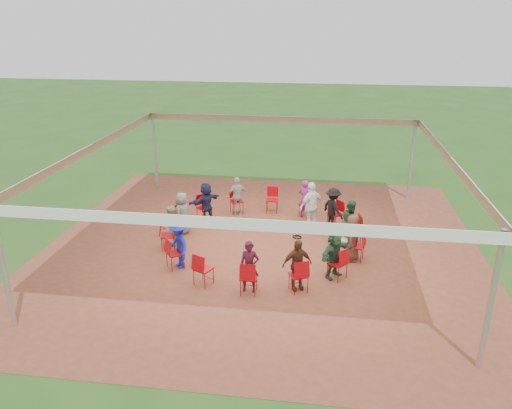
# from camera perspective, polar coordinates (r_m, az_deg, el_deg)

# --- Properties ---
(ground) EXTENTS (80.00, 80.00, 0.00)m
(ground) POSITION_cam_1_polar(r_m,az_deg,el_deg) (15.30, 0.73, -4.71)
(ground) COLOR #244F18
(ground) RESTS_ON ground
(dirt_patch) EXTENTS (13.00, 13.00, 0.00)m
(dirt_patch) POSITION_cam_1_polar(r_m,az_deg,el_deg) (15.29, 0.73, -4.69)
(dirt_patch) COLOR brown
(dirt_patch) RESTS_ON ground
(tent) EXTENTS (10.33, 10.33, 3.00)m
(tent) POSITION_cam_1_polar(r_m,az_deg,el_deg) (14.44, 0.77, 3.83)
(tent) COLOR #B2B2B7
(tent) RESTS_ON ground
(chair_0) EXTENTS (0.52, 0.51, 0.90)m
(chair_0) POSITION_cam_1_polar(r_m,az_deg,el_deg) (14.49, 11.37, -4.69)
(chair_0) COLOR #AE040C
(chair_0) RESTS_ON ground
(chair_1) EXTENTS (0.52, 0.51, 0.90)m
(chair_1) POSITION_cam_1_polar(r_m,az_deg,el_deg) (15.64, 11.13, -2.72)
(chair_1) COLOR #AE040C
(chair_1) RESTS_ON ground
(chair_2) EXTENTS (0.61, 0.60, 0.90)m
(chair_2) POSITION_cam_1_polar(r_m,az_deg,el_deg) (16.66, 9.06, -1.10)
(chair_2) COLOR #AE040C
(chair_2) RESTS_ON ground
(chair_3) EXTENTS (0.57, 0.58, 0.90)m
(chair_3) POSITION_cam_1_polar(r_m,az_deg,el_deg) (17.39, 5.78, 0.00)
(chair_3) COLOR #AE040C
(chair_3) RESTS_ON ground
(chair_4) EXTENTS (0.42, 0.44, 0.90)m
(chair_4) POSITION_cam_1_polar(r_m,az_deg,el_deg) (17.72, 1.85, 0.51)
(chair_4) COLOR #AE040C
(chair_4) RESTS_ON ground
(chair_5) EXTENTS (0.57, 0.58, 0.90)m
(chair_5) POSITION_cam_1_polar(r_m,az_deg,el_deg) (17.62, -2.23, 0.38)
(chair_5) COLOR #AE040C
(chair_5) RESTS_ON ground
(chair_6) EXTENTS (0.61, 0.60, 0.90)m
(chair_6) POSITION_cam_1_polar(r_m,az_deg,el_deg) (17.09, -5.93, -0.38)
(chair_6) COLOR #AE040C
(chair_6) RESTS_ON ground
(chair_7) EXTENTS (0.52, 0.51, 0.90)m
(chair_7) POSITION_cam_1_polar(r_m,az_deg,el_deg) (16.21, -8.73, -1.71)
(chair_7) COLOR #AE040C
(chair_7) RESTS_ON ground
(chair_8) EXTENTS (0.52, 0.51, 0.90)m
(chair_8) POSITION_cam_1_polar(r_m,az_deg,el_deg) (15.10, -10.03, -3.51)
(chair_8) COLOR #AE040C
(chair_8) RESTS_ON ground
(chair_9) EXTENTS (0.61, 0.60, 0.90)m
(chair_9) POSITION_cam_1_polar(r_m,az_deg,el_deg) (13.97, -9.25, -5.54)
(chair_9) COLOR #AE040C
(chair_9) RESTS_ON ground
(chair_10) EXTENTS (0.57, 0.58, 0.90)m
(chair_10) POSITION_cam_1_polar(r_m,az_deg,el_deg) (13.05, -6.04, -7.35)
(chair_10) COLOR #AE040C
(chair_10) RESTS_ON ground
(chair_11) EXTENTS (0.42, 0.44, 0.90)m
(chair_11) POSITION_cam_1_polar(r_m,az_deg,el_deg) (12.59, -0.83, -8.33)
(chair_11) COLOR #AE040C
(chair_11) RESTS_ON ground
(chair_12) EXTENTS (0.57, 0.58, 0.90)m
(chair_12) POSITION_cam_1_polar(r_m,az_deg,el_deg) (12.74, 4.88, -8.05)
(chair_12) COLOR #AE040C
(chair_12) RESTS_ON ground
(chair_13) EXTENTS (0.61, 0.60, 0.90)m
(chair_13) POSITION_cam_1_polar(r_m,az_deg,el_deg) (13.44, 9.29, -6.65)
(chair_13) COLOR #AE040C
(chair_13) RESTS_ON ground
(person_seated_0) EXTENTS (0.51, 0.73, 1.37)m
(person_seated_0) POSITION_cam_1_polar(r_m,az_deg,el_deg) (14.41, 10.97, -3.76)
(person_seated_0) COLOR #542C20
(person_seated_0) RESTS_ON ground
(person_seated_1) EXTENTS (0.52, 0.73, 1.37)m
(person_seated_1) POSITION_cam_1_polar(r_m,az_deg,el_deg) (15.51, 10.76, -1.93)
(person_seated_1) COLOR #23452E
(person_seated_1) RESTS_ON ground
(person_seated_2) EXTENTS (0.90, 0.96, 1.37)m
(person_seated_2) POSITION_cam_1_polar(r_m,az_deg,el_deg) (16.50, 8.79, -0.41)
(person_seated_2) COLOR black
(person_seated_2) RESTS_ON ground
(person_seated_3) EXTENTS (0.59, 0.51, 1.37)m
(person_seated_3) POSITION_cam_1_polar(r_m,az_deg,el_deg) (17.20, 5.62, 0.63)
(person_seated_3) COLOR #8D1D73
(person_seated_3) RESTS_ON ground
(person_seated_4) EXTENTS (0.90, 0.72, 1.37)m
(person_seated_4) POSITION_cam_1_polar(r_m,az_deg,el_deg) (17.43, -2.13, 0.99)
(person_seated_4) COLOR #B2A99D
(person_seated_4) RESTS_ON ground
(person_seated_5) EXTENTS (1.16, 1.29, 1.37)m
(person_seated_5) POSITION_cam_1_polar(r_m,az_deg,el_deg) (16.92, -5.71, 0.27)
(person_seated_5) COLOR #1D1F45
(person_seated_5) RESTS_ON ground
(person_seated_6) EXTENTS (0.51, 0.73, 1.37)m
(person_seated_6) POSITION_cam_1_polar(r_m,az_deg,el_deg) (16.06, -8.40, -0.98)
(person_seated_6) COLOR slate
(person_seated_6) RESTS_ON ground
(person_seated_7) EXTENTS (0.52, 0.73, 1.37)m
(person_seated_7) POSITION_cam_1_polar(r_m,az_deg,el_deg) (15.00, -9.63, -2.66)
(person_seated_7) COLOR tan
(person_seated_7) RESTS_ON ground
(person_seated_8) EXTENTS (0.90, 0.96, 1.37)m
(person_seated_8) POSITION_cam_1_polar(r_m,az_deg,el_deg) (13.90, -8.85, -4.55)
(person_seated_8) COLOR #1822A3
(person_seated_8) RESTS_ON ground
(person_seated_9) EXTENTS (0.50, 0.33, 1.37)m
(person_seated_9) POSITION_cam_1_polar(r_m,az_deg,el_deg) (12.58, -0.76, -7.12)
(person_seated_9) COLOR #3D1022
(person_seated_9) RESTS_ON ground
(person_seated_10) EXTENTS (0.90, 0.72, 1.37)m
(person_seated_10) POSITION_cam_1_polar(r_m,az_deg,el_deg) (12.72, 4.71, -6.86)
(person_seated_10) COLOR #542C20
(person_seated_10) RESTS_ON ground
(person_seated_11) EXTENTS (1.16, 1.29, 1.37)m
(person_seated_11) POSITION_cam_1_polar(r_m,az_deg,el_deg) (13.39, 8.94, -5.57)
(person_seated_11) COLOR #23452E
(person_seated_11) RESTS_ON ground
(standing_person) EXTENTS (1.04, 0.99, 1.62)m
(standing_person) POSITION_cam_1_polar(r_m,az_deg,el_deg) (16.21, 6.37, -0.19)
(standing_person) COLOR white
(standing_person) RESTS_ON ground
(cable_coil) EXTENTS (0.38, 0.38, 0.03)m
(cable_coil) POSITION_cam_1_polar(r_m,az_deg,el_deg) (15.87, 4.75, -3.73)
(cable_coil) COLOR black
(cable_coil) RESTS_ON ground
(laptop) EXTENTS (0.31, 0.35, 0.21)m
(laptop) POSITION_cam_1_polar(r_m,az_deg,el_deg) (14.45, 10.32, -3.84)
(laptop) COLOR #B7B7BC
(laptop) RESTS_ON ground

